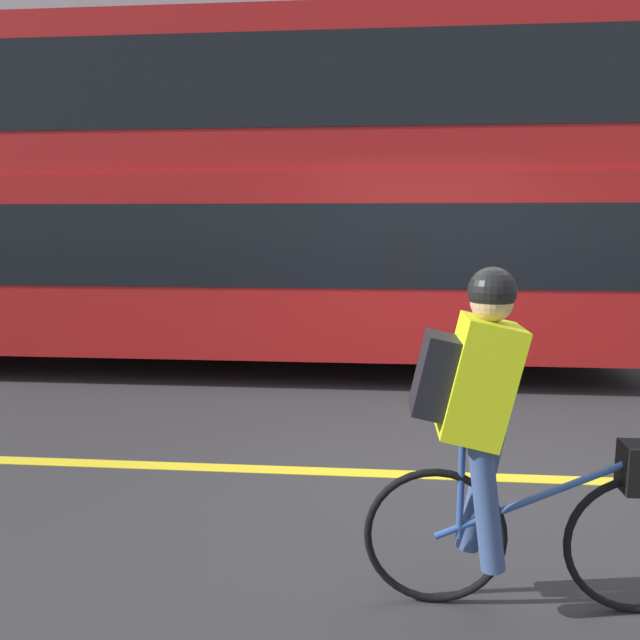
% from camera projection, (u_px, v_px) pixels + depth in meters
% --- Properties ---
extents(ground_plane, '(80.00, 80.00, 0.00)m').
position_uv_depth(ground_plane, '(452.00, 475.00, 4.45)').
color(ground_plane, '#2D2D30').
extents(road_center_line, '(50.00, 0.14, 0.01)m').
position_uv_depth(road_center_line, '(453.00, 476.00, 4.43)').
color(road_center_line, yellow).
rests_on(road_center_line, ground_plane).
extents(sidewalk_curb, '(60.00, 2.02, 0.14)m').
position_uv_depth(sidewalk_curb, '(409.00, 327.00, 10.29)').
color(sidewalk_curb, gray).
rests_on(sidewalk_curb, ground_plane).
extents(building_facade, '(60.00, 0.30, 7.02)m').
position_uv_depth(building_facade, '(410.00, 122.00, 10.90)').
color(building_facade, '#9E9EA3').
rests_on(building_facade, ground_plane).
extents(bus, '(11.45, 2.58, 3.93)m').
position_uv_depth(bus, '(161.00, 189.00, 7.74)').
color(bus, black).
rests_on(bus, ground_plane).
extents(cyclist_on_bike, '(1.58, 0.32, 1.60)m').
position_uv_depth(cyclist_on_bike, '(503.00, 430.00, 2.81)').
color(cyclist_on_bike, black).
rests_on(cyclist_on_bike, ground_plane).
extents(trash_bin, '(0.48, 0.48, 0.94)m').
position_uv_depth(trash_bin, '(227.00, 293.00, 10.37)').
color(trash_bin, '#262628').
rests_on(trash_bin, sidewalk_curb).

